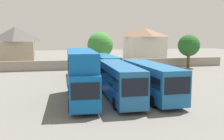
{
  "coord_description": "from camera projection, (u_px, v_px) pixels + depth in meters",
  "views": [
    {
      "loc": [
        -6.52,
        -24.62,
        6.36
      ],
      "look_at": [
        0.0,
        3.0,
        2.57
      ],
      "focal_mm": 42.05,
      "sensor_mm": 36.0,
      "label": 1
    }
  ],
  "objects": [
    {
      "name": "bus_1",
      "position": [
        81.0,
        73.0,
        24.85
      ],
      "size": [
        3.1,
        10.64,
        4.92
      ],
      "rotation": [
        0.0,
        0.0,
        -1.63
      ],
      "color": "#0C57A3",
      "rests_on": "ground"
    },
    {
      "name": "house_terrace_left",
      "position": [
        16.0,
        46.0,
        53.76
      ],
      "size": [
        7.66,
        7.09,
        8.04
      ],
      "color": "tan",
      "rests_on": "ground"
    },
    {
      "name": "bus_3",
      "position": [
        151.0,
        79.0,
        26.43
      ],
      "size": [
        2.83,
        10.93,
        3.47
      ],
      "rotation": [
        0.0,
        0.0,
        -1.55
      ],
      "color": "#1D609D",
      "rests_on": "ground"
    },
    {
      "name": "tree_left_of_lot",
      "position": [
        189.0,
        46.0,
        50.6
      ],
      "size": [
        4.19,
        4.19,
        6.47
      ],
      "color": "brown",
      "rests_on": "ground"
    },
    {
      "name": "bus_2",
      "position": [
        119.0,
        80.0,
        25.77
      ],
      "size": [
        2.8,
        11.23,
        3.53
      ],
      "rotation": [
        0.0,
        0.0,
        -1.6
      ],
      "color": "#1D5B97",
      "rests_on": "ground"
    },
    {
      "name": "depot_boundary_wall",
      "position": [
        87.0,
        65.0,
        48.52
      ],
      "size": [
        56.0,
        0.5,
        1.8
      ],
      "primitive_type": "cube",
      "color": "gray",
      "rests_on": "ground"
    },
    {
      "name": "ground",
      "position": [
        91.0,
        74.0,
        43.44
      ],
      "size": [
        140.0,
        140.0,
        0.0
      ],
      "primitive_type": "plane",
      "color": "slate"
    },
    {
      "name": "bus_5",
      "position": [
        105.0,
        65.0,
        39.02
      ],
      "size": [
        2.68,
        10.3,
        3.37
      ],
      "rotation": [
        0.0,
        0.0,
        -1.57
      ],
      "color": "#196199",
      "rests_on": "ground"
    },
    {
      "name": "bus_4",
      "position": [
        85.0,
        65.0,
        38.4
      ],
      "size": [
        3.07,
        11.95,
        3.46
      ],
      "rotation": [
        0.0,
        0.0,
        -1.61
      ],
      "color": "#1E5995",
      "rests_on": "ground"
    },
    {
      "name": "house_terrace_centre",
      "position": [
        144.0,
        45.0,
        61.09
      ],
      "size": [
        8.85,
        7.32,
        8.06
      ],
      "color": "silver",
      "rests_on": "ground"
    },
    {
      "name": "tree_behind_wall",
      "position": [
        100.0,
        45.0,
        51.16
      ],
      "size": [
        5.02,
        5.02,
        6.94
      ],
      "color": "brown",
      "rests_on": "ground"
    }
  ]
}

